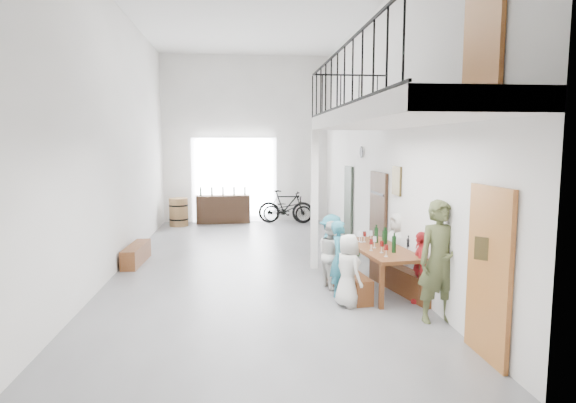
{
  "coord_description": "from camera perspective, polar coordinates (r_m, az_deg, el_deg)",
  "views": [
    {
      "loc": [
        -0.25,
        -10.21,
        2.58
      ],
      "look_at": [
        0.75,
        -0.5,
        1.42
      ],
      "focal_mm": 30.0,
      "sensor_mm": 36.0,
      "label": 1
    }
  ],
  "objects": [
    {
      "name": "guest_left_d",
      "position": [
        9.34,
        5.17,
        -5.34
      ],
      "size": [
        0.59,
        0.87,
        1.25
      ],
      "primitive_type": "imported",
      "rotation": [
        0.0,
        0.0,
        1.42
      ],
      "color": "teal",
      "rests_on": "ground"
    },
    {
      "name": "serving_counter",
      "position": [
        16.01,
        -7.68,
        -0.9
      ],
      "size": [
        1.76,
        0.55,
        0.92
      ],
      "primitive_type": "cube",
      "rotation": [
        0.0,
        0.0,
        0.04
      ],
      "color": "#362414",
      "rests_on": "ground"
    },
    {
      "name": "potted_plant",
      "position": [
        11.37,
        8.05,
        -5.21
      ],
      "size": [
        0.54,
        0.51,
        0.47
      ],
      "primitive_type": "imported",
      "rotation": [
        0.0,
        0.0,
        0.43
      ],
      "color": "#195118",
      "rests_on": "ground"
    },
    {
      "name": "guest_left_a",
      "position": [
        7.79,
        7.15,
        -8.11
      ],
      "size": [
        0.55,
        0.67,
        1.17
      ],
      "primitive_type": "imported",
      "rotation": [
        0.0,
        0.0,
        1.94
      ],
      "color": "silver",
      "rests_on": "ground"
    },
    {
      "name": "bench_wall",
      "position": [
        8.8,
        13.25,
        -9.0
      ],
      "size": [
        0.64,
        1.91,
        0.44
      ],
      "primitive_type": "cube",
      "rotation": [
        0.0,
        0.0,
        0.21
      ],
      "color": "brown",
      "rests_on": "ground"
    },
    {
      "name": "tasting_table",
      "position": [
        8.61,
        10.89,
        -5.93
      ],
      "size": [
        1.04,
        2.07,
        0.79
      ],
      "rotation": [
        0.0,
        0.0,
        0.12
      ],
      "color": "brown",
      "rests_on": "ground"
    },
    {
      "name": "bicycle_near",
      "position": [
        16.04,
        -0.07,
        -0.94
      ],
      "size": [
        1.71,
        0.87,
        0.86
      ],
      "primitive_type": "imported",
      "rotation": [
        0.0,
        0.0,
        1.38
      ],
      "color": "black",
      "rests_on": "ground"
    },
    {
      "name": "right_wall_decor",
      "position": [
        8.89,
        13.56,
        1.16
      ],
      "size": [
        0.07,
        8.28,
        5.07
      ],
      "color": "#A05E26",
      "rests_on": "ground"
    },
    {
      "name": "gateway_portal",
      "position": [
        16.2,
        -6.37,
        2.55
      ],
      "size": [
        2.8,
        0.08,
        2.8
      ],
      "primitive_type": "cube",
      "color": "white",
      "rests_on": "ground"
    },
    {
      "name": "bicycle_far",
      "position": [
        15.81,
        -0.25,
        -0.62
      ],
      "size": [
        1.88,
        0.78,
        1.09
      ],
      "primitive_type": "imported",
      "rotation": [
        0.0,
        0.0,
        1.42
      ],
      "color": "black",
      "rests_on": "ground"
    },
    {
      "name": "balcony",
      "position": [
        7.44,
        11.76,
        9.56
      ],
      "size": [
        1.52,
        5.62,
        4.0
      ],
      "color": "white",
      "rests_on": "ground"
    },
    {
      "name": "room_walls",
      "position": [
        10.26,
        -4.53,
        12.19
      ],
      "size": [
        12.0,
        12.0,
        12.0
      ],
      "color": "white",
      "rests_on": "ground"
    },
    {
      "name": "bench_inner",
      "position": [
        8.67,
        6.96,
        -9.16
      ],
      "size": [
        0.5,
        1.83,
        0.42
      ],
      "primitive_type": "cube",
      "rotation": [
        0.0,
        0.0,
        0.12
      ],
      "color": "brown",
      "rests_on": "ground"
    },
    {
      "name": "guest_right_a",
      "position": [
        8.22,
        15.47,
        -7.5
      ],
      "size": [
        0.52,
        0.75,
        1.18
      ],
      "primitive_type": "imported",
      "rotation": [
        0.0,
        0.0,
        -1.95
      ],
      "color": "red",
      "rests_on": "ground"
    },
    {
      "name": "oak_barrel",
      "position": [
        15.68,
        -12.83,
        -1.24
      ],
      "size": [
        0.6,
        0.6,
        0.89
      ],
      "color": "brown",
      "rests_on": "ground"
    },
    {
      "name": "host_standing",
      "position": [
        7.34,
        17.56,
        -6.81
      ],
      "size": [
        0.66,
        0.44,
        1.79
      ],
      "primitive_type": "imported",
      "rotation": [
        0.0,
        0.0,
        0.01
      ],
      "color": "#474E2C",
      "rests_on": "ground"
    },
    {
      "name": "guest_right_b",
      "position": [
        8.99,
        14.59,
        -6.81
      ],
      "size": [
        0.53,
        0.98,
        1.01
      ],
      "primitive_type": "imported",
      "rotation": [
        0.0,
        0.0,
        -1.31
      ],
      "color": "black",
      "rests_on": "ground"
    },
    {
      "name": "floor",
      "position": [
        10.54,
        -4.35,
        -7.43
      ],
      "size": [
        12.0,
        12.0,
        0.0
      ],
      "primitive_type": "plane",
      "color": "slate",
      "rests_on": "ground"
    },
    {
      "name": "side_bench",
      "position": [
        11.06,
        -17.54,
        -5.97
      ],
      "size": [
        0.38,
        1.46,
        0.41
      ],
      "primitive_type": "cube",
      "rotation": [
        0.0,
        0.0,
        -0.04
      ],
      "color": "brown",
      "rests_on": "ground"
    },
    {
      "name": "guest_right_c",
      "position": [
        9.43,
        12.89,
        -5.23
      ],
      "size": [
        0.52,
        0.7,
        1.3
      ],
      "primitive_type": "imported",
      "rotation": [
        0.0,
        0.0,
        -1.39
      ],
      "color": "silver",
      "rests_on": "ground"
    },
    {
      "name": "guest_left_c",
      "position": [
        8.78,
        5.26,
        -6.24
      ],
      "size": [
        0.59,
        0.69,
        1.22
      ],
      "primitive_type": "imported",
      "rotation": [
        0.0,
        0.0,
        1.81
      ],
      "color": "silver",
      "rests_on": "ground"
    },
    {
      "name": "guest_left_b",
      "position": [
        8.31,
        6.14,
        -6.73
      ],
      "size": [
        0.47,
        0.56,
        1.3
      ],
      "primitive_type": "imported",
      "rotation": [
        0.0,
        0.0,
        1.16
      ],
      "color": "teal",
      "rests_on": "ground"
    },
    {
      "name": "tableware",
      "position": [
        8.64,
        10.54,
        -4.4
      ],
      "size": [
        0.44,
        1.3,
        0.35
      ],
      "color": "black",
      "rests_on": "tasting_table"
    },
    {
      "name": "counter_bottles",
      "position": [
        15.93,
        -7.71,
        1.23
      ],
      "size": [
        1.5,
        0.14,
        0.28
      ],
      "color": "black",
      "rests_on": "serving_counter"
    }
  ]
}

